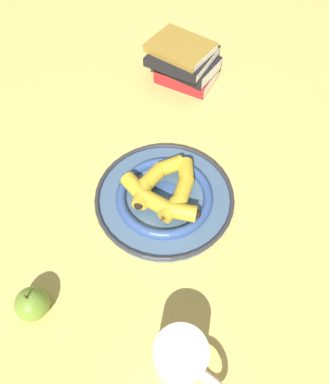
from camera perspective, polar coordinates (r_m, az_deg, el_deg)
name	(u,v)px	position (r m, az deg, el deg)	size (l,w,h in m)	color
ground_plane	(151,206)	(0.86, -2.10, -2.21)	(2.80, 2.80, 0.00)	#E5CC6B
decorative_bowl	(164,198)	(0.85, 0.00, -0.84)	(0.32, 0.32, 0.03)	slate
banana_a	(155,200)	(0.80, -1.40, -1.16)	(0.07, 0.21, 0.04)	gold
banana_b	(180,191)	(0.82, 2.44, 0.23)	(0.17, 0.09, 0.03)	gold
banana_c	(156,178)	(0.84, -1.27, 2.15)	(0.18, 0.06, 0.04)	gold
book_stack	(185,62)	(1.11, 3.17, 19.12)	(0.18, 0.19, 0.12)	#AD2328
coffee_mug	(182,358)	(0.69, 2.68, -24.01)	(0.09, 0.14, 0.09)	white
apple	(32,304)	(0.77, -19.51, -15.76)	(0.06, 0.06, 0.08)	olive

